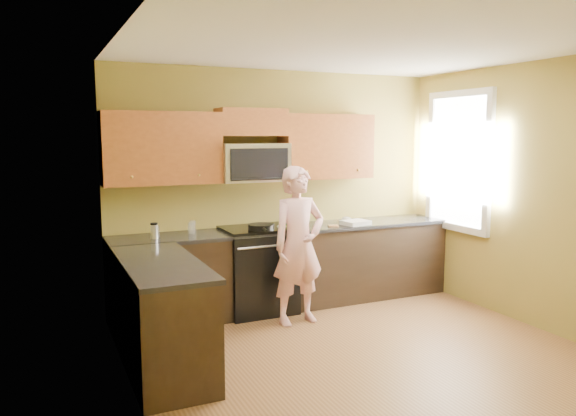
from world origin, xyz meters
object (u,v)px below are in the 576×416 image
microwave (253,181)px  butter_tub (285,229)px  woman (298,245)px  travel_mug (154,239)px  frying_pan (261,230)px  stove (258,269)px

microwave → butter_tub: (0.31, -0.19, -0.53)m
microwave → woman: bearing=-68.9°
microwave → travel_mug: (-1.13, -0.16, -0.53)m
butter_tub → travel_mug: 1.44m
frying_pan → stove: bearing=94.9°
frying_pan → butter_tub: frying_pan is taller
travel_mug → frying_pan: bearing=-6.2°
microwave → woman: (0.25, -0.65, -0.63)m
microwave → butter_tub: bearing=-32.0°
stove → microwave: 0.98m
frying_pan → travel_mug: 1.12m
microwave → frying_pan: 0.58m
stove → microwave: bearing=90.0°
woman → butter_tub: (0.06, 0.46, 0.10)m
woman → travel_mug: bearing=154.6°
woman → frying_pan: size_ratio=3.30×
frying_pan → travel_mug: (-1.12, 0.12, -0.03)m
microwave → frying_pan: microwave is taller
woman → frying_pan: bearing=120.4°
stove → butter_tub: bearing=-12.3°
stove → woman: woman is taller
butter_tub → travel_mug: (-1.44, 0.03, 0.00)m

